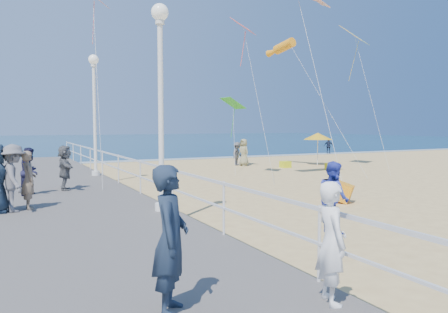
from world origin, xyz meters
name	(u,v)px	position (x,y,z in m)	size (l,w,h in m)	color
ground	(322,208)	(0.00, 0.00, 0.00)	(160.00, 160.00, 0.00)	#DEBD74
ocean	(64,141)	(0.00, 65.00, 0.01)	(160.00, 90.00, 0.05)	#0C304B
surf_line	(140,161)	(0.00, 20.50, 0.03)	(160.00, 1.20, 0.04)	silver
boardwalk	(77,227)	(-7.50, 0.00, 0.20)	(5.00, 44.00, 0.40)	#67635D
railing	(172,178)	(-5.05, 0.00, 1.25)	(0.05, 42.00, 0.55)	white
lamp_post_mid	(161,85)	(-5.35, 0.00, 3.66)	(0.44, 0.44, 5.32)	white
lamp_post_far	(94,102)	(-5.35, 9.00, 3.66)	(0.44, 0.44, 5.32)	white
woman_holding_toddler	(332,243)	(-5.40, -6.66, 1.17)	(0.56, 0.37, 1.54)	white
toddler_held	(334,197)	(-5.25, -6.51, 1.71)	(0.45, 0.35, 0.93)	#3342C2
spectator_0	(171,239)	(-7.29, -6.00, 1.29)	(0.65, 0.42, 1.77)	#1B273B
spectator_2	(13,178)	(-8.80, 1.59, 1.28)	(1.13, 0.65, 1.75)	slate
spectator_5	(65,168)	(-7.13, 4.99, 1.17)	(1.43, 0.46, 1.54)	#57585B
spectator_6	(29,180)	(-8.44, 1.80, 1.18)	(0.57, 0.37, 1.56)	#7E6B57
spectator_7	(30,171)	(-8.27, 4.39, 1.16)	(0.74, 0.58, 1.52)	#191937
beach_walker_a	(237,154)	(4.67, 14.16, 0.77)	(0.99, 0.57, 1.53)	#4F4F53
beach_walker_b	(329,146)	(17.52, 20.25, 0.72)	(0.85, 0.35, 1.44)	#1C253D
beach_walker_c	(244,152)	(4.90, 13.71, 0.88)	(0.86, 0.56, 1.75)	gray
box_kite	(343,194)	(1.21, 0.39, 0.30)	(0.55, 0.55, 0.60)	#E4580D
beach_umbrella	(318,136)	(9.44, 11.87, 1.91)	(1.90, 1.90, 2.14)	white
beach_chair_left	(285,164)	(6.62, 11.49, 0.20)	(0.55, 0.55, 0.40)	yellow
beach_chair_right	(331,167)	(8.19, 9.07, 0.20)	(0.55, 0.55, 0.40)	yellow
kite_windsock	(284,46)	(6.06, 10.90, 7.30)	(0.56, 0.56, 2.29)	orange
kite_diamond_pink	(243,26)	(1.33, 7.53, 7.31)	(1.17, 1.17, 0.02)	#F3595A
kite_diamond_multi	(354,35)	(9.94, 9.26, 8.00)	(1.71, 1.71, 0.02)	#18C3D1
kite_diamond_green	(233,103)	(3.88, 13.31, 4.00)	(1.36, 1.36, 0.02)	green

